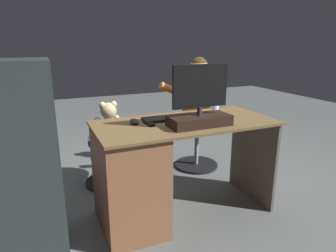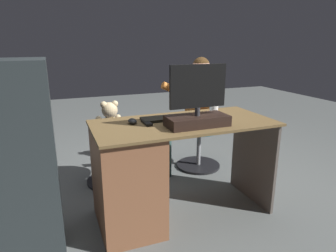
{
  "view_description": "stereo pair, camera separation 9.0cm",
  "coord_description": "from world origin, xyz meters",
  "px_view_note": "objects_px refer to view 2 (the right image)",
  "views": [
    {
      "loc": [
        0.96,
        2.3,
        1.32
      ],
      "look_at": [
        -0.01,
        0.06,
        0.62
      ],
      "focal_mm": 31.87,
      "sensor_mm": 36.0,
      "label": 1
    },
    {
      "loc": [
        0.87,
        2.33,
        1.32
      ],
      "look_at": [
        -0.01,
        0.06,
        0.62
      ],
      "focal_mm": 31.87,
      "sensor_mm": 36.0,
      "label": 2
    }
  ],
  "objects_px": {
    "cup": "(214,111)",
    "tv_remote": "(147,123)",
    "visitor_chair": "(199,143)",
    "teddy_bear": "(110,121)",
    "person": "(192,106)",
    "desk": "(138,174)",
    "computer_mouse": "(132,121)",
    "office_chair_teddy": "(112,156)",
    "keyboard": "(169,118)",
    "monitor": "(197,109)"
  },
  "relations": [
    {
      "from": "computer_mouse",
      "to": "tv_remote",
      "type": "relative_size",
      "value": 0.64
    },
    {
      "from": "desk",
      "to": "cup",
      "type": "relative_size",
      "value": 13.97
    },
    {
      "from": "visitor_chair",
      "to": "person",
      "type": "height_order",
      "value": "person"
    },
    {
      "from": "monitor",
      "to": "cup",
      "type": "bearing_deg",
      "value": -142.34
    },
    {
      "from": "desk",
      "to": "office_chair_teddy",
      "type": "relative_size",
      "value": 2.65
    },
    {
      "from": "desk",
      "to": "keyboard",
      "type": "relative_size",
      "value": 3.16
    },
    {
      "from": "person",
      "to": "visitor_chair",
      "type": "bearing_deg",
      "value": -178.86
    },
    {
      "from": "teddy_bear",
      "to": "desk",
      "type": "bearing_deg",
      "value": 93.85
    },
    {
      "from": "computer_mouse",
      "to": "teddy_bear",
      "type": "distance_m",
      "value": 0.69
    },
    {
      "from": "office_chair_teddy",
      "to": "person",
      "type": "xyz_separation_m",
      "value": [
        -0.84,
        -0.02,
        0.42
      ]
    },
    {
      "from": "cup",
      "to": "visitor_chair",
      "type": "bearing_deg",
      "value": -109.36
    },
    {
      "from": "office_chair_teddy",
      "to": "teddy_bear",
      "type": "distance_m",
      "value": 0.34
    },
    {
      "from": "keyboard",
      "to": "cup",
      "type": "height_order",
      "value": "cup"
    },
    {
      "from": "person",
      "to": "tv_remote",
      "type": "bearing_deg",
      "value": 45.48
    },
    {
      "from": "monitor",
      "to": "cup",
      "type": "distance_m",
      "value": 0.3
    },
    {
      "from": "tv_remote",
      "to": "person",
      "type": "height_order",
      "value": "person"
    },
    {
      "from": "visitor_chair",
      "to": "keyboard",
      "type": "bearing_deg",
      "value": 47.36
    },
    {
      "from": "cup",
      "to": "teddy_bear",
      "type": "distance_m",
      "value": 1.0
    },
    {
      "from": "desk",
      "to": "monitor",
      "type": "relative_size",
      "value": 3.07
    },
    {
      "from": "desk",
      "to": "tv_remote",
      "type": "xyz_separation_m",
      "value": [
        -0.08,
        -0.05,
        0.36
      ]
    },
    {
      "from": "tv_remote",
      "to": "visitor_chair",
      "type": "bearing_deg",
      "value": -137.93
    },
    {
      "from": "teddy_bear",
      "to": "person",
      "type": "bearing_deg",
      "value": -179.68
    },
    {
      "from": "desk",
      "to": "teddy_bear",
      "type": "bearing_deg",
      "value": -86.15
    },
    {
      "from": "visitor_chair",
      "to": "person",
      "type": "distance_m",
      "value": 0.42
    },
    {
      "from": "keyboard",
      "to": "person",
      "type": "bearing_deg",
      "value": -127.93
    },
    {
      "from": "visitor_chair",
      "to": "cup",
      "type": "bearing_deg",
      "value": 70.64
    },
    {
      "from": "keyboard",
      "to": "person",
      "type": "height_order",
      "value": "person"
    },
    {
      "from": "tv_remote",
      "to": "person",
      "type": "xyz_separation_m",
      "value": [
        -0.7,
        -0.72,
        -0.08
      ]
    },
    {
      "from": "monitor",
      "to": "tv_remote",
      "type": "relative_size",
      "value": 2.89
    },
    {
      "from": "computer_mouse",
      "to": "cup",
      "type": "xyz_separation_m",
      "value": [
        -0.64,
        0.04,
        0.03
      ]
    },
    {
      "from": "tv_remote",
      "to": "office_chair_teddy",
      "type": "xyz_separation_m",
      "value": [
        0.14,
        -0.7,
        -0.49
      ]
    },
    {
      "from": "desk",
      "to": "person",
      "type": "bearing_deg",
      "value": -135.98
    },
    {
      "from": "office_chair_teddy",
      "to": "visitor_chair",
      "type": "xyz_separation_m",
      "value": [
        -0.93,
        -0.02,
        0.01
      ]
    },
    {
      "from": "desk",
      "to": "office_chair_teddy",
      "type": "xyz_separation_m",
      "value": [
        0.05,
        -0.75,
        -0.13
      ]
    },
    {
      "from": "desk",
      "to": "computer_mouse",
      "type": "relative_size",
      "value": 13.84
    },
    {
      "from": "monitor",
      "to": "visitor_chair",
      "type": "xyz_separation_m",
      "value": [
        -0.49,
        -0.89,
        -0.59
      ]
    },
    {
      "from": "cup",
      "to": "tv_remote",
      "type": "distance_m",
      "value": 0.55
    },
    {
      "from": "keyboard",
      "to": "monitor",
      "type": "bearing_deg",
      "value": 115.66
    },
    {
      "from": "keyboard",
      "to": "computer_mouse",
      "type": "distance_m",
      "value": 0.29
    },
    {
      "from": "monitor",
      "to": "computer_mouse",
      "type": "height_order",
      "value": "monitor"
    },
    {
      "from": "computer_mouse",
      "to": "cup",
      "type": "bearing_deg",
      "value": 176.41
    },
    {
      "from": "visitor_chair",
      "to": "person",
      "type": "relative_size",
      "value": 0.4
    },
    {
      "from": "cup",
      "to": "person",
      "type": "distance_m",
      "value": 0.74
    },
    {
      "from": "keyboard",
      "to": "cup",
      "type": "bearing_deg",
      "value": 170.35
    },
    {
      "from": "teddy_bear",
      "to": "visitor_chair",
      "type": "bearing_deg",
      "value": -179.6
    },
    {
      "from": "office_chair_teddy",
      "to": "cup",
      "type": "bearing_deg",
      "value": 134.57
    },
    {
      "from": "keyboard",
      "to": "visitor_chair",
      "type": "xyz_separation_m",
      "value": [
        -0.6,
        -0.65,
        -0.49
      ]
    },
    {
      "from": "teddy_bear",
      "to": "person",
      "type": "height_order",
      "value": "person"
    },
    {
      "from": "cup",
      "to": "person",
      "type": "xyz_separation_m",
      "value": [
        -0.16,
        -0.71,
        -0.11
      ]
    },
    {
      "from": "desk",
      "to": "person",
      "type": "xyz_separation_m",
      "value": [
        -0.79,
        -0.76,
        0.29
      ]
    }
  ]
}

